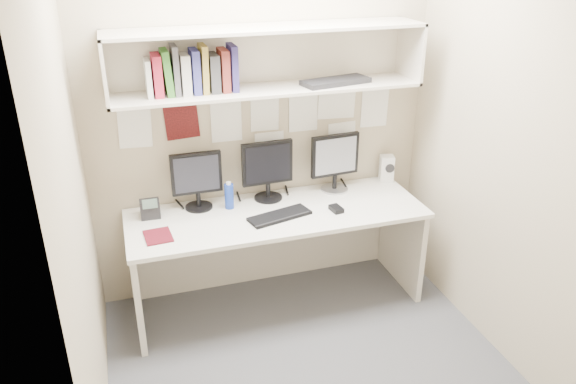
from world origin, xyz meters
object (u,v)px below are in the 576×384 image
object	(u,v)px
maroon_notebook	(158,236)
monitor_left	(197,178)
keyboard	(280,216)
desk_phone	(150,209)
speaker	(387,168)
monitor_center	(267,168)
desk	(277,257)
monitor_right	(335,160)

from	to	relation	value
maroon_notebook	monitor_left	bearing A→B (deg)	43.58
keyboard	maroon_notebook	bearing A→B (deg)	167.75
keyboard	desk_phone	bearing A→B (deg)	147.81
keyboard	maroon_notebook	world-z (taller)	keyboard
keyboard	speaker	world-z (taller)	speaker
monitor_center	keyboard	world-z (taller)	monitor_center
desk	speaker	xyz separation A→B (m)	(0.94, 0.26, 0.46)
monitor_left	monitor_center	world-z (taller)	monitor_center
monitor_left	desk_phone	xyz separation A→B (m)	(-0.33, -0.05, -0.16)
monitor_right	keyboard	world-z (taller)	monitor_right
monitor_left	maroon_notebook	bearing A→B (deg)	-132.39
desk	monitor_right	world-z (taller)	monitor_right
speaker	desk_phone	distance (m)	1.76
desk	monitor_left	size ratio (longest dim) A/B	5.05
monitor_center	monitor_right	world-z (taller)	same
maroon_notebook	monitor_right	bearing A→B (deg)	10.26
desk	monitor_left	distance (m)	0.80
desk	monitor_left	xyz separation A→B (m)	(-0.49, 0.22, 0.58)
monitor_center	maroon_notebook	distance (m)	0.90
monitor_left	desk	bearing A→B (deg)	-24.43
monitor_left	speaker	bearing A→B (deg)	1.06
maroon_notebook	speaker	bearing A→B (deg)	7.84
monitor_right	keyboard	bearing A→B (deg)	-152.94
monitor_left	keyboard	distance (m)	0.61
monitor_right	maroon_notebook	bearing A→B (deg)	-169.77
keyboard	speaker	distance (m)	1.01
desk	desk_phone	xyz separation A→B (m)	(-0.82, 0.17, 0.42)
monitor_left	keyboard	world-z (taller)	monitor_left
desk	desk_phone	bearing A→B (deg)	168.44
monitor_center	desk_phone	distance (m)	0.84
maroon_notebook	monitor_center	bearing A→B (deg)	18.71
monitor_left	keyboard	xyz separation A→B (m)	(0.49, -0.31, -0.21)
desk	monitor_right	xyz separation A→B (m)	(0.50, 0.22, 0.60)
monitor_left	monitor_center	xyz separation A→B (m)	(0.49, -0.00, 0.01)
monitor_left	desk_phone	distance (m)	0.37
monitor_left	monitor_right	xyz separation A→B (m)	(0.99, -0.00, 0.01)
desk	maroon_notebook	distance (m)	0.89
monitor_left	desk_phone	size ratio (longest dim) A/B	2.59
monitor_left	speaker	size ratio (longest dim) A/B	2.01
desk_phone	desk	bearing A→B (deg)	-10.08
desk_phone	maroon_notebook	bearing A→B (deg)	-84.76
desk	monitor_left	world-z (taller)	monitor_left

